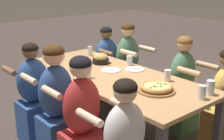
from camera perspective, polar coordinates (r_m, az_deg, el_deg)
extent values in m
plane|color=#423833|center=(3.72, 0.00, -11.87)|extent=(18.00, 18.00, 0.00)
cube|color=tan|center=(3.42, 0.00, -1.12)|extent=(2.29, 0.95, 0.04)
cube|color=#4C4C51|center=(4.20, -14.08, -3.52)|extent=(0.07, 0.07, 0.71)
cube|color=#4C4C51|center=(4.60, -4.82, -1.19)|extent=(0.07, 0.07, 0.71)
cube|color=#4C4C51|center=(3.23, 18.76, -10.60)|extent=(0.07, 0.07, 0.71)
cylinder|color=#996B42|center=(2.97, 8.08, -3.68)|extent=(0.36, 0.36, 0.02)
torus|color=tan|center=(2.96, 8.11, -3.03)|extent=(0.31, 0.31, 0.04)
cylinder|color=#E5C675|center=(2.96, 8.11, -3.17)|extent=(0.26, 0.26, 0.04)
cylinder|color=#4C7A3D|center=(2.99, 9.68, -2.56)|extent=(0.02, 0.02, 0.01)
cylinder|color=#4C7A3D|center=(2.92, 7.67, -2.96)|extent=(0.02, 0.02, 0.01)
cylinder|color=#4C7A3D|center=(2.93, 8.93, -2.99)|extent=(0.02, 0.02, 0.01)
cylinder|color=#4C7A3D|center=(2.88, 7.08, -3.23)|extent=(0.02, 0.02, 0.01)
cylinder|color=#4C7A3D|center=(3.01, 8.38, -2.37)|extent=(0.02, 0.02, 0.01)
cylinder|color=#4C7A3D|center=(2.92, 7.94, -2.99)|extent=(0.02, 0.02, 0.01)
cylinder|color=#4C7A3D|center=(2.99, 8.92, -2.52)|extent=(0.02, 0.02, 0.01)
cylinder|color=black|center=(3.83, -2.08, 1.66)|extent=(0.20, 0.20, 0.06)
cylinder|color=black|center=(3.71, -0.67, 1.39)|extent=(0.09, 0.02, 0.02)
ellipsoid|color=tan|center=(3.81, -2.09, 2.39)|extent=(0.18, 0.18, 0.10)
cylinder|color=white|center=(3.54, -0.21, -0.03)|extent=(0.22, 0.22, 0.01)
cube|color=#B7B7BC|center=(3.54, -0.21, 0.11)|extent=(0.06, 0.15, 0.01)
cylinder|color=white|center=(3.58, 4.15, 0.11)|extent=(0.22, 0.22, 0.01)
cube|color=#B7B7BC|center=(3.58, 4.16, 0.25)|extent=(0.06, 0.15, 0.01)
cylinder|color=silver|center=(4.18, -9.53, 3.03)|extent=(0.08, 0.08, 0.09)
cylinder|color=#1EA8DB|center=(4.18, -9.52, 2.86)|extent=(0.07, 0.07, 0.07)
cylinder|color=black|center=(4.16, -9.40, 3.14)|extent=(0.00, 0.01, 0.12)
cylinder|color=silver|center=(3.61, -9.89, 0.81)|extent=(0.07, 0.07, 0.11)
cylinder|color=silver|center=(3.29, -4.51, -0.32)|extent=(0.07, 0.07, 0.14)
cylinder|color=silver|center=(3.30, -4.50, -0.81)|extent=(0.06, 0.06, 0.08)
cylinder|color=silver|center=(2.86, 16.13, -3.92)|extent=(0.07, 0.07, 0.13)
cylinder|color=black|center=(2.87, 16.09, -4.42)|extent=(0.06, 0.06, 0.07)
cylinder|color=silver|center=(3.24, 10.11, -0.98)|extent=(0.07, 0.07, 0.12)
cylinder|color=black|center=(3.25, 10.08, -1.47)|extent=(0.06, 0.06, 0.06)
cylinder|color=silver|center=(4.17, -4.06, 3.47)|extent=(0.06, 0.06, 0.13)
cylinder|color=black|center=(4.18, -4.05, 3.28)|extent=(0.06, 0.06, 0.10)
cylinder|color=silver|center=(2.98, 17.54, -3.08)|extent=(0.08, 0.08, 0.14)
cylinder|color=silver|center=(2.99, 17.49, -3.59)|extent=(0.07, 0.07, 0.08)
cylinder|color=silver|center=(3.74, 3.23, 1.74)|extent=(0.07, 0.07, 0.12)
cylinder|color=silver|center=(3.74, 3.22, 1.47)|extent=(0.06, 0.06, 0.08)
cube|color=#2D5193|center=(3.28, -9.76, -11.96)|extent=(0.32, 0.34, 0.46)
ellipsoid|color=#2D5193|center=(3.07, -10.24, -3.85)|extent=(0.24, 0.36, 0.53)
sphere|color=beige|center=(2.95, -10.62, 2.72)|extent=(0.20, 0.20, 0.20)
ellipsoid|color=#422814|center=(2.95, -10.65, 3.38)|extent=(0.21, 0.21, 0.14)
cylinder|color=beige|center=(3.13, -14.97, -1.59)|extent=(0.28, 0.06, 0.06)
cylinder|color=beige|center=(3.28, -9.60, -0.35)|extent=(0.28, 0.06, 0.06)
cube|color=#2D5193|center=(4.70, -1.04, -2.37)|extent=(0.32, 0.34, 0.46)
ellipsoid|color=#2D5193|center=(4.56, -1.07, 3.02)|extent=(0.24, 0.36, 0.45)
sphere|color=brown|center=(4.50, -1.09, 6.83)|extent=(0.17, 0.17, 0.17)
ellipsoid|color=black|center=(4.49, -1.09, 7.21)|extent=(0.17, 0.17, 0.12)
cylinder|color=brown|center=(4.50, 2.28, 3.94)|extent=(0.28, 0.06, 0.06)
cylinder|color=brown|center=(4.28, -1.10, 3.24)|extent=(0.28, 0.06, 0.06)
cube|color=#477556|center=(4.38, 2.75, -3.90)|extent=(0.32, 0.34, 0.46)
ellipsoid|color=#477556|center=(4.22, 2.85, 2.50)|extent=(0.24, 0.36, 0.55)
sphere|color=beige|center=(4.14, 2.92, 7.35)|extent=(0.18, 0.18, 0.18)
ellipsoid|color=#422814|center=(4.14, 2.93, 7.77)|extent=(0.18, 0.18, 0.13)
cylinder|color=beige|center=(4.17, 6.53, 3.87)|extent=(0.28, 0.06, 0.06)
cylinder|color=beige|center=(3.93, 3.10, 3.13)|extent=(0.28, 0.06, 0.06)
cube|color=#477556|center=(3.82, 12.28, -7.66)|extent=(0.32, 0.34, 0.46)
ellipsoid|color=#477556|center=(3.64, 12.77, -0.62)|extent=(0.24, 0.36, 0.53)
sphere|color=tan|center=(3.55, 13.14, 4.68)|extent=(0.17, 0.17, 0.17)
ellipsoid|color=brown|center=(3.54, 13.18, 5.14)|extent=(0.17, 0.17, 0.12)
cylinder|color=tan|center=(3.63, 17.10, 0.79)|extent=(0.28, 0.06, 0.06)
cylinder|color=tan|center=(3.36, 13.91, -0.29)|extent=(0.28, 0.06, 0.06)
ellipsoid|color=#B22D2D|center=(2.73, -5.54, -6.56)|extent=(0.24, 0.36, 0.52)
sphere|color=beige|center=(2.60, -5.76, 0.51)|extent=(0.19, 0.19, 0.19)
ellipsoid|color=black|center=(2.59, -5.78, 1.20)|extent=(0.19, 0.19, 0.13)
cylinder|color=beige|center=(2.76, -10.98, -4.05)|extent=(0.28, 0.06, 0.06)
cylinder|color=beige|center=(2.93, -5.18, -2.51)|extent=(0.28, 0.06, 0.06)
ellipsoid|color=silver|center=(2.35, 2.34, -11.24)|extent=(0.24, 0.36, 0.48)
sphere|color=beige|center=(2.21, 2.45, -3.89)|extent=(0.17, 0.17, 0.17)
ellipsoid|color=black|center=(2.20, 2.46, -3.15)|extent=(0.18, 0.18, 0.12)
cylinder|color=beige|center=(2.35, -4.18, -8.67)|extent=(0.28, 0.06, 0.06)
cylinder|color=beige|center=(2.55, 2.06, -6.49)|extent=(0.28, 0.06, 0.06)
cube|color=gold|center=(3.56, 19.27, -10.25)|extent=(0.32, 0.34, 0.46)
cube|color=#2D5193|center=(3.66, -13.74, -8.92)|extent=(0.32, 0.34, 0.46)
ellipsoid|color=#2D5193|center=(3.48, -14.30, -1.87)|extent=(0.24, 0.36, 0.49)
sphere|color=brown|center=(3.39, -14.71, 3.37)|extent=(0.17, 0.17, 0.17)
ellipsoid|color=black|center=(3.38, -14.75, 3.86)|extent=(0.17, 0.17, 0.12)
cylinder|color=brown|center=(3.56, -18.35, -0.10)|extent=(0.28, 0.06, 0.06)
cylinder|color=brown|center=(3.70, -13.48, 0.94)|extent=(0.28, 0.06, 0.06)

